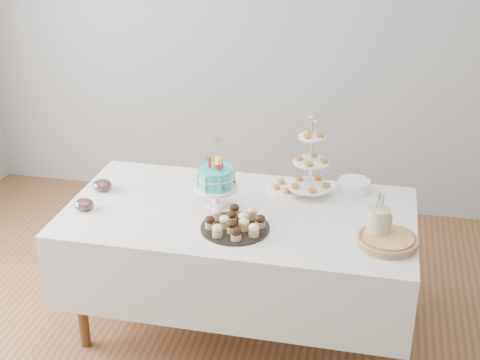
% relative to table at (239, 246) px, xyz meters
% --- Properties ---
extents(floor, '(5.00, 5.00, 0.00)m').
position_rel_table_xyz_m(floor, '(0.00, -0.30, -0.54)').
color(floor, brown).
rests_on(floor, ground).
extents(walls, '(5.04, 4.04, 2.70)m').
position_rel_table_xyz_m(walls, '(0.00, -0.30, 0.81)').
color(walls, '#949698').
rests_on(walls, floor).
extents(table, '(1.92, 1.02, 0.77)m').
position_rel_table_xyz_m(table, '(0.00, 0.00, 0.00)').
color(table, white).
rests_on(table, floor).
extents(birthday_cake, '(0.25, 0.25, 0.38)m').
position_rel_table_xyz_m(birthday_cake, '(-0.14, 0.04, 0.33)').
color(birthday_cake, white).
rests_on(birthday_cake, table).
extents(cupcake_tray, '(0.36, 0.36, 0.08)m').
position_rel_table_xyz_m(cupcake_tray, '(0.03, -0.21, 0.27)').
color(cupcake_tray, black).
rests_on(cupcake_tray, table).
extents(pie, '(0.31, 0.31, 0.05)m').
position_rel_table_xyz_m(pie, '(0.81, -0.20, 0.26)').
color(pie, '#A17C57').
rests_on(pie, table).
extents(tiered_stand, '(0.25, 0.25, 0.49)m').
position_rel_table_xyz_m(tiered_stand, '(0.35, 0.29, 0.43)').
color(tiered_stand, silver).
rests_on(tiered_stand, table).
extents(plate_stack, '(0.18, 0.18, 0.07)m').
position_rel_table_xyz_m(plate_stack, '(0.60, 0.38, 0.26)').
color(plate_stack, white).
rests_on(plate_stack, table).
extents(pastry_plate, '(0.24, 0.24, 0.04)m').
position_rel_table_xyz_m(pastry_plate, '(0.22, 0.32, 0.24)').
color(pastry_plate, white).
rests_on(pastry_plate, table).
extents(jam_bowl_a, '(0.11, 0.11, 0.06)m').
position_rel_table_xyz_m(jam_bowl_a, '(-0.84, -0.17, 0.26)').
color(jam_bowl_a, silver).
rests_on(jam_bowl_a, table).
extents(jam_bowl_b, '(0.11, 0.11, 0.07)m').
position_rel_table_xyz_m(jam_bowl_b, '(-0.84, 0.08, 0.26)').
color(jam_bowl_b, silver).
rests_on(jam_bowl_b, table).
extents(utensil_pitcher, '(0.12, 0.12, 0.26)m').
position_rel_table_xyz_m(utensil_pitcher, '(0.75, -0.15, 0.32)').
color(utensil_pitcher, beige).
rests_on(utensil_pitcher, table).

